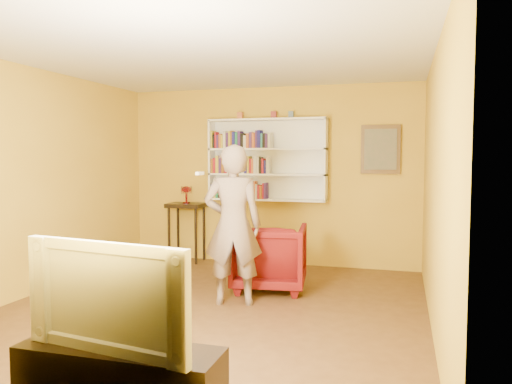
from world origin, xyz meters
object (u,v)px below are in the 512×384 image
bookshelf (268,160)px  armchair (270,257)px  television (118,293)px  person (233,225)px  tv_cabinet (120,384)px  ruby_lustre (186,191)px  console_table (187,213)px

bookshelf → armchair: bookshelf is taller
bookshelf → television: bookshelf is taller
person → television: 2.55m
armchair → tv_cabinet: armchair is taller
ruby_lustre → television: (1.58, -4.50, -0.31)m
console_table → tv_cabinet: (1.58, -4.50, -0.53)m
armchair → ruby_lustre: bearing=-44.3°
console_table → armchair: (1.68, -1.25, -0.35)m
ruby_lustre → television: bearing=-70.7°
ruby_lustre → person: person is taller
armchair → person: 0.89m
person → tv_cabinet: (0.13, -2.54, -0.66)m
ruby_lustre → tv_cabinet: ruby_lustre is taller
console_table → ruby_lustre: size_ratio=3.44×
armchair → console_table: bearing=-44.3°
bookshelf → person: size_ratio=1.01×
armchair → person: size_ratio=0.50×
bookshelf → armchair: size_ratio=2.01×
person → television: bearing=77.6°
bookshelf → console_table: (-1.28, -0.16, -0.83)m
bookshelf → ruby_lustre: 1.38m
television → bookshelf: bearing=102.2°
ruby_lustre → person: size_ratio=0.15×
ruby_lustre → armchair: ruby_lustre is taller
ruby_lustre → armchair: 2.21m
tv_cabinet → television: bearing=0.0°
ruby_lustre → armchair: size_ratio=0.30×
ruby_lustre → armchair: (1.68, -1.25, -0.70)m
bookshelf → tv_cabinet: (0.29, -4.66, -1.36)m
bookshelf → television: size_ratio=1.54×
television → console_table: bearing=117.8°
tv_cabinet → person: bearing=92.9°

